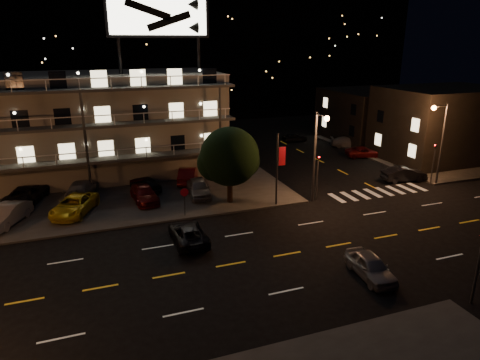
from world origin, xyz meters
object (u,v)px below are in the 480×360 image
object	(u,v)px
lot_car_2	(74,205)
lot_car_7	(82,189)
tree	(229,158)
lot_car_4	(199,188)
road_car_east	(370,266)
side_car_0	(404,174)
road_car_west	(188,233)

from	to	relation	value
lot_car_2	lot_car_7	distance (m)	4.14
tree	lot_car_4	world-z (taller)	tree
tree	road_car_east	xyz separation A→B (m)	(4.09, -14.61, -3.41)
tree	side_car_0	world-z (taller)	tree
road_car_east	road_car_west	xyz separation A→B (m)	(-9.26, 8.38, -0.03)
road_car_west	lot_car_7	bearing A→B (deg)	-60.01
road_car_east	road_car_west	size ratio (longest dim) A/B	0.86
tree	road_car_east	bearing A→B (deg)	-74.34
lot_car_2	road_car_west	bearing A→B (deg)	-22.42
lot_car_2	road_car_east	bearing A→B (deg)	-20.28
side_car_0	lot_car_2	bearing A→B (deg)	95.92
lot_car_2	road_car_west	size ratio (longest dim) A/B	1.11
lot_car_4	side_car_0	xyz separation A→B (m)	(20.85, -2.57, -0.18)
tree	lot_car_2	bearing A→B (deg)	172.36
side_car_0	road_car_west	size ratio (longest dim) A/B	0.94
lot_car_4	lot_car_7	distance (m)	10.57
lot_car_4	lot_car_2	bearing A→B (deg)	-171.02
lot_car_4	road_car_east	xyz separation A→B (m)	(6.25, -17.02, -0.22)
road_car_east	tree	bearing A→B (deg)	110.49
side_car_0	tree	bearing A→B (deg)	98.84
lot_car_7	road_car_east	size ratio (longest dim) A/B	1.27
lot_car_7	road_car_west	size ratio (longest dim) A/B	1.09
side_car_0	road_car_east	xyz separation A→B (m)	(-14.60, -14.45, -0.05)
tree	lot_car_4	bearing A→B (deg)	131.80
lot_car_2	lot_car_7	xyz separation A→B (m)	(0.63, 4.09, 0.02)
road_car_west	side_car_0	bearing A→B (deg)	-165.90
lot_car_2	side_car_0	world-z (taller)	lot_car_2
tree	road_car_east	world-z (taller)	tree
lot_car_2	lot_car_7	bearing A→B (deg)	104.97
tree	side_car_0	size ratio (longest dim) A/B	1.47
lot_car_7	side_car_0	world-z (taller)	lot_car_7
tree	lot_car_7	bearing A→B (deg)	154.47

